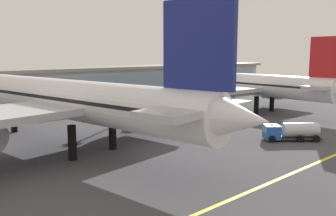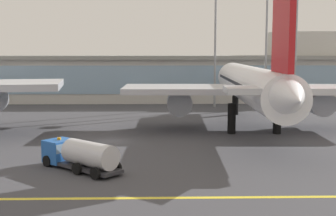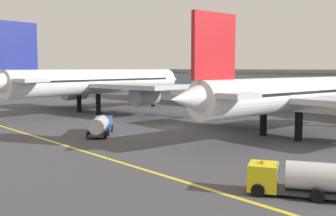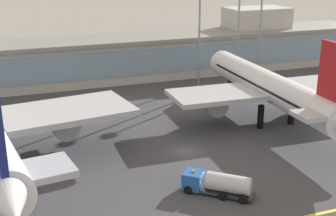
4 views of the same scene
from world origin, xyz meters
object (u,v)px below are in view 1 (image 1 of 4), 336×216
object	(u,v)px
airliner_near_right	(255,85)
apron_light_mast_west	(173,43)
fuel_tanker_truck	(290,131)
apron_light_mast_centre	(196,45)
apron_light_mast_east	(208,46)
airliner_near_left	(77,102)

from	to	relation	value
airliner_near_right	apron_light_mast_west	distance (m)	29.01
fuel_tanker_truck	apron_light_mast_centre	xyz separation A→B (m)	(29.25, 49.08, 14.86)
apron_light_mast_west	apron_light_mast_east	distance (m)	16.48
fuel_tanker_truck	airliner_near_right	bearing A→B (deg)	-93.22
apron_light_mast_centre	airliner_near_right	bearing A→B (deg)	-107.11
apron_light_mast_centre	fuel_tanker_truck	bearing A→B (deg)	-120.80
fuel_tanker_truck	apron_light_mast_east	bearing A→B (deg)	-84.50
apron_light_mast_east	fuel_tanker_truck	bearing A→B (deg)	-125.59
airliner_near_left	apron_light_mast_west	distance (m)	56.98
apron_light_mast_centre	airliner_near_left	bearing A→B (deg)	-151.04
fuel_tanker_truck	apron_light_mast_centre	world-z (taller)	apron_light_mast_centre
apron_light_mast_centre	apron_light_mast_east	distance (m)	6.08
airliner_near_right	apron_light_mast_east	world-z (taller)	apron_light_mast_east
airliner_near_right	fuel_tanker_truck	bearing A→B (deg)	137.37
fuel_tanker_truck	apron_light_mast_west	xyz separation A→B (m)	(18.90, 48.14, 15.32)
apron_light_mast_east	apron_light_mast_west	bearing A→B (deg)	-175.81
fuel_tanker_truck	apron_light_mast_west	size ratio (longest dim) A/B	0.32
airliner_near_right	apron_light_mast_centre	size ratio (longest dim) A/B	1.92
airliner_near_left	airliner_near_right	bearing A→B (deg)	-93.77
airliner_near_left	airliner_near_right	xyz separation A→B (m)	(48.72, 3.81, -0.81)
airliner_near_left	apron_light_mast_east	size ratio (longest dim) A/B	2.36
airliner_near_right	apron_light_mast_west	size ratio (longest dim) A/B	1.86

